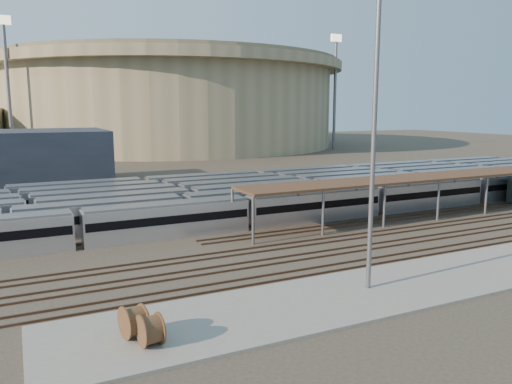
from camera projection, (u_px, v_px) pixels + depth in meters
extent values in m
plane|color=#383026|center=(325.00, 238.00, 54.02)|extent=(420.00, 420.00, 0.00)
cube|color=gray|center=(379.00, 289.00, 38.54)|extent=(50.00, 9.00, 0.20)
cube|color=silver|center=(246.00, 213.00, 58.39)|extent=(112.00, 2.90, 3.60)
cube|color=silver|center=(316.00, 199.00, 67.44)|extent=(112.00, 2.90, 3.60)
cube|color=silver|center=(315.00, 193.00, 72.20)|extent=(112.00, 2.90, 3.60)
cube|color=silver|center=(297.00, 189.00, 75.74)|extent=(112.00, 2.90, 3.60)
cube|color=silver|center=(278.00, 186.00, 78.99)|extent=(112.00, 2.90, 3.60)
cube|color=silver|center=(257.00, 183.00, 82.04)|extent=(112.00, 2.90, 3.60)
cylinder|color=slate|center=(253.00, 221.00, 51.32)|extent=(0.30, 0.30, 5.00)
cylinder|color=slate|center=(232.00, 211.00, 56.12)|extent=(0.30, 0.30, 5.00)
cylinder|color=slate|center=(323.00, 213.00, 55.01)|extent=(0.30, 0.30, 5.00)
cylinder|color=slate|center=(298.00, 205.00, 59.80)|extent=(0.30, 0.30, 5.00)
cylinder|color=slate|center=(384.00, 207.00, 58.69)|extent=(0.30, 0.30, 5.00)
cylinder|color=slate|center=(356.00, 199.00, 63.49)|extent=(0.30, 0.30, 5.00)
cylinder|color=slate|center=(438.00, 201.00, 62.38)|extent=(0.30, 0.30, 5.00)
cylinder|color=slate|center=(408.00, 194.00, 67.17)|extent=(0.30, 0.30, 5.00)
cylinder|color=slate|center=(486.00, 196.00, 66.06)|extent=(0.30, 0.30, 5.00)
cylinder|color=slate|center=(454.00, 190.00, 70.85)|extent=(0.30, 0.30, 5.00)
cylinder|color=slate|center=(496.00, 186.00, 74.54)|extent=(0.30, 0.30, 5.00)
cube|color=#3B2718|center=(448.00, 175.00, 66.18)|extent=(60.00, 6.00, 0.30)
cube|color=#4C3323|center=(334.00, 241.00, 52.46)|extent=(170.00, 0.12, 0.18)
cube|color=#4C3323|center=(326.00, 238.00, 53.79)|extent=(170.00, 0.12, 0.18)
cube|color=#4C3323|center=(357.00, 251.00, 48.91)|extent=(170.00, 0.12, 0.18)
cube|color=#4C3323|center=(348.00, 247.00, 50.24)|extent=(170.00, 0.12, 0.18)
cube|color=#4C3323|center=(385.00, 262.00, 45.35)|extent=(170.00, 0.12, 0.18)
cube|color=#4C3323|center=(374.00, 258.00, 46.69)|extent=(170.00, 0.12, 0.18)
cylinder|color=gray|center=(173.00, 108.00, 186.71)|extent=(116.00, 116.00, 28.00)
cylinder|color=gray|center=(172.00, 66.00, 184.14)|extent=(124.00, 124.00, 3.00)
cylinder|color=#655E47|center=(172.00, 59.00, 183.77)|extent=(120.00, 120.00, 1.50)
cylinder|color=slate|center=(9.00, 93.00, 135.78)|extent=(1.00, 1.00, 36.00)
cube|color=#FFF2CC|center=(3.00, 20.00, 132.60)|extent=(4.00, 0.60, 2.40)
cylinder|color=slate|center=(335.00, 96.00, 169.89)|extent=(1.00, 1.00, 36.00)
cube|color=#FFF2CC|center=(336.00, 38.00, 166.71)|extent=(4.00, 0.60, 2.40)
cylinder|color=slate|center=(68.00, 97.00, 188.75)|extent=(1.00, 1.00, 36.00)
cube|color=#FFF2CC|center=(65.00, 45.00, 185.57)|extent=(4.00, 0.60, 2.40)
cylinder|color=brown|center=(134.00, 322.00, 30.09)|extent=(1.51, 2.21, 2.03)
cylinder|color=brown|center=(150.00, 330.00, 29.07)|extent=(1.30, 2.05, 1.94)
cylinder|color=slate|center=(374.00, 142.00, 36.79)|extent=(0.36, 0.36, 22.51)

